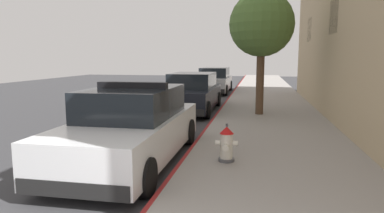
# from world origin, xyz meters

# --- Properties ---
(ground_plane) EXTENTS (32.12, 60.00, 0.20)m
(ground_plane) POSITION_xyz_m (-4.14, 10.00, -0.10)
(ground_plane) COLOR #353538
(sidewalk_pavement) EXTENTS (3.73, 60.00, 0.14)m
(sidewalk_pavement) POSITION_xyz_m (1.86, 10.00, 0.07)
(sidewalk_pavement) COLOR gray
(sidewalk_pavement) RESTS_ON ground
(curb_painted_edge) EXTENTS (0.08, 60.00, 0.14)m
(curb_painted_edge) POSITION_xyz_m (-0.04, 10.00, 0.07)
(curb_painted_edge) COLOR maroon
(curb_painted_edge) RESTS_ON ground
(police_cruiser) EXTENTS (1.94, 4.84, 1.68)m
(police_cruiser) POSITION_xyz_m (-1.14, 5.21, 0.74)
(police_cruiser) COLOR white
(police_cruiser) RESTS_ON ground
(parked_car_silver_ahead) EXTENTS (1.94, 4.84, 1.56)m
(parked_car_silver_ahead) POSITION_xyz_m (-1.23, 12.33, 0.74)
(parked_car_silver_ahead) COLOR black
(parked_car_silver_ahead) RESTS_ON ground
(parked_car_dark_far) EXTENTS (1.94, 4.84, 1.56)m
(parked_car_dark_far) POSITION_xyz_m (-1.28, 19.99, 0.74)
(parked_car_dark_far) COLOR #B2B5BA
(parked_car_dark_far) RESTS_ON ground
(fire_hydrant) EXTENTS (0.44, 0.40, 0.76)m
(fire_hydrant) POSITION_xyz_m (0.84, 5.13, 0.49)
(fire_hydrant) COLOR #4C4C51
(fire_hydrant) RESTS_ON sidewalk_pavement
(street_tree) EXTENTS (2.29, 2.29, 4.36)m
(street_tree) POSITION_xyz_m (1.48, 11.14, 3.32)
(street_tree) COLOR brown
(street_tree) RESTS_ON sidewalk_pavement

